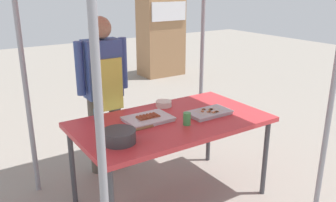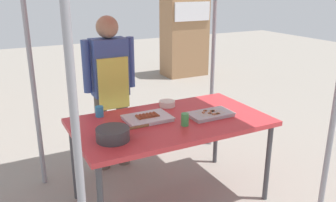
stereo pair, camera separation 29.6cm
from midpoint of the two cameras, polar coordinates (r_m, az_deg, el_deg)
name	(u,v)px [view 2 (the right image)]	position (r m, az deg, el deg)	size (l,w,h in m)	color
ground_plane	(171,198)	(3.32, 3.06, -15.23)	(18.00, 18.00, 0.00)	gray
stall_table	(171,126)	(2.99, 3.28, -4.00)	(1.60, 0.90, 0.75)	#C63338
tray_grilled_sausages	(147,118)	(2.96, -0.43, -2.76)	(0.38, 0.27, 0.05)	silver
tray_meat_skewers	(210,114)	(3.09, 9.48, -2.13)	(0.38, 0.22, 0.04)	#ADADB2
cooking_wok	(113,134)	(2.59, -5.48, -5.25)	(0.40, 0.24, 0.09)	#38383A
condiment_bowl	(167,104)	(3.28, 2.44, -0.47)	(0.14, 0.14, 0.05)	silver
drink_cup_near_edge	(99,111)	(3.06, -8.14, -1.71)	(0.07, 0.07, 0.09)	#338CBF
drink_cup_by_wok	(185,119)	(2.85, 5.68, -3.00)	(0.06, 0.06, 0.10)	#3F994C
vendor_woman	(110,82)	(3.52, -6.82, 2.98)	(0.52, 0.23, 1.54)	#595147
neighbor_stall_right	(184,35)	(7.43, 3.79, 10.40)	(0.86, 0.59, 1.64)	#9E724C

